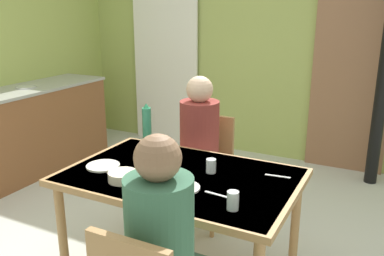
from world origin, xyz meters
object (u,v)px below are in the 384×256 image
object	(u,v)px
kitchen_counter	(0,139)
person_far_diner	(199,133)
water_bottle_green_near	(147,125)
serving_bowl_center	(123,176)
chair_far_diner	(206,163)
person_near_diner	(161,230)
dining_table	(181,185)

from	to	relation	value
kitchen_counter	person_far_diner	xyz separation A→B (m)	(2.14, 0.10, 0.33)
kitchen_counter	person_far_diner	size ratio (longest dim) A/B	3.35
water_bottle_green_near	serving_bowl_center	size ratio (longest dim) A/B	1.81
chair_far_diner	water_bottle_green_near	distance (m)	0.64
kitchen_counter	person_near_diner	bearing A→B (deg)	-25.38
serving_bowl_center	person_far_diner	bearing A→B (deg)	87.29
person_far_diner	chair_far_diner	bearing A→B (deg)	-90.00
person_near_diner	serving_bowl_center	xyz separation A→B (m)	(-0.52, 0.43, -0.01)
chair_far_diner	water_bottle_green_near	world-z (taller)	water_bottle_green_near
chair_far_diner	person_far_diner	xyz separation A→B (m)	(-0.00, -0.14, 0.28)
person_near_diner	serving_bowl_center	distance (m)	0.68
dining_table	chair_far_diner	size ratio (longest dim) A/B	1.60
person_far_diner	person_near_diner	bearing A→B (deg)	109.65
kitchen_counter	serving_bowl_center	size ratio (longest dim) A/B	15.15
dining_table	water_bottle_green_near	xyz separation A→B (m)	(-0.48, 0.38, 0.22)
kitchen_counter	dining_table	size ratio (longest dim) A/B	1.86
chair_far_diner	serving_bowl_center	xyz separation A→B (m)	(-0.04, -1.04, 0.27)
chair_far_diner	person_near_diner	size ratio (longest dim) A/B	1.13
dining_table	chair_far_diner	xyz separation A→B (m)	(-0.21, 0.80, -0.17)
person_far_diner	serving_bowl_center	size ratio (longest dim) A/B	4.53
kitchen_counter	water_bottle_green_near	size ratio (longest dim) A/B	8.37
person_near_diner	water_bottle_green_near	bearing A→B (deg)	125.67
kitchen_counter	chair_far_diner	distance (m)	2.15
chair_far_diner	person_near_diner	world-z (taller)	person_near_diner
water_bottle_green_near	dining_table	bearing A→B (deg)	-38.13
dining_table	person_near_diner	bearing A→B (deg)	-68.10
kitchen_counter	chair_far_diner	bearing A→B (deg)	6.18
dining_table	person_near_diner	xyz separation A→B (m)	(0.27, -0.67, 0.11)
person_near_diner	person_far_diner	distance (m)	1.42
dining_table	kitchen_counter	bearing A→B (deg)	166.28
water_bottle_green_near	serving_bowl_center	bearing A→B (deg)	-69.41
person_near_diner	water_bottle_green_near	distance (m)	1.29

